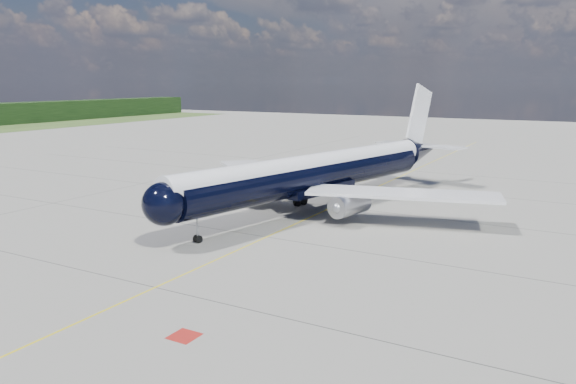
# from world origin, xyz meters

# --- Properties ---
(ground) EXTENTS (320.00, 320.00, 0.00)m
(ground) POSITION_xyz_m (0.00, 30.00, 0.00)
(ground) COLOR gray
(ground) RESTS_ON ground
(taxiway_centerline) EXTENTS (0.16, 160.00, 0.01)m
(taxiway_centerline) POSITION_xyz_m (0.00, 25.00, 0.00)
(taxiway_centerline) COLOR yellow
(taxiway_centerline) RESTS_ON ground
(red_marking) EXTENTS (1.60, 1.60, 0.01)m
(red_marking) POSITION_xyz_m (6.80, -10.00, 0.00)
(red_marking) COLOR maroon
(red_marking) RESTS_ON ground
(main_airliner) EXTENTS (38.86, 47.97, 14.00)m
(main_airliner) POSITION_xyz_m (-0.58, 22.59, 4.34)
(main_airliner) COLOR black
(main_airliner) RESTS_ON ground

